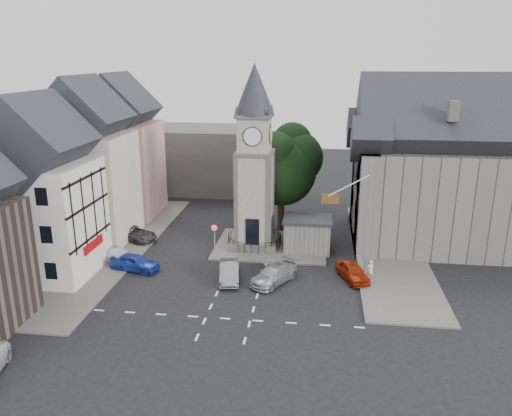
# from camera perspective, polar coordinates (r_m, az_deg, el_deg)

# --- Properties ---
(ground) EXTENTS (120.00, 120.00, 0.00)m
(ground) POSITION_cam_1_polar(r_m,az_deg,el_deg) (38.79, -1.72, -8.59)
(ground) COLOR black
(ground) RESTS_ON ground
(pavement_west) EXTENTS (6.00, 30.00, 0.14)m
(pavement_west) POSITION_cam_1_polar(r_m,az_deg,el_deg) (47.44, -15.67, -4.27)
(pavement_west) COLOR #595651
(pavement_west) RESTS_ON ground
(pavement_east) EXTENTS (6.00, 26.00, 0.14)m
(pavement_east) POSITION_cam_1_polar(r_m,az_deg,el_deg) (46.13, 14.85, -4.81)
(pavement_east) COLOR #595651
(pavement_east) RESTS_ON ground
(central_island) EXTENTS (10.00, 8.00, 0.16)m
(central_island) POSITION_cam_1_polar(r_m,az_deg,el_deg) (45.87, 1.71, -4.33)
(central_island) COLOR #595651
(central_island) RESTS_ON ground
(road_markings) EXTENTS (20.00, 8.00, 0.01)m
(road_markings) POSITION_cam_1_polar(r_m,az_deg,el_deg) (33.98, -3.22, -12.53)
(road_markings) COLOR silver
(road_markings) RESTS_ON ground
(clock_tower) EXTENTS (4.86, 4.86, 16.25)m
(clock_tower) POSITION_cam_1_polar(r_m,az_deg,el_deg) (43.77, -0.16, 5.61)
(clock_tower) COLOR #4C4944
(clock_tower) RESTS_ON ground
(stone_shelter) EXTENTS (4.30, 3.30, 3.08)m
(stone_shelter) POSITION_cam_1_polar(r_m,az_deg,el_deg) (44.71, 5.88, -2.99)
(stone_shelter) COLOR slate
(stone_shelter) RESTS_ON ground
(town_tree) EXTENTS (7.20, 7.20, 10.80)m
(town_tree) POSITION_cam_1_polar(r_m,az_deg,el_deg) (48.68, 2.96, 5.37)
(town_tree) COLOR black
(town_tree) RESTS_ON ground
(warning_sign_post) EXTENTS (0.70, 0.19, 2.85)m
(warning_sign_post) POSITION_cam_1_polar(r_m,az_deg,el_deg) (43.51, -4.79, -2.86)
(warning_sign_post) COLOR black
(warning_sign_post) RESTS_ON ground
(terrace_pink) EXTENTS (8.10, 7.60, 12.80)m
(terrace_pink) POSITION_cam_1_polar(r_m,az_deg,el_deg) (55.73, -15.12, 5.87)
(terrace_pink) COLOR #DFA599
(terrace_pink) RESTS_ON ground
(terrace_cream) EXTENTS (8.10, 7.60, 12.80)m
(terrace_cream) POSITION_cam_1_polar(r_m,az_deg,el_deg) (48.59, -18.64, 4.00)
(terrace_cream) COLOR beige
(terrace_cream) RESTS_ON ground
(terrace_tudor) EXTENTS (8.10, 7.60, 12.00)m
(terrace_tudor) POSITION_cam_1_polar(r_m,az_deg,el_deg) (41.86, -23.25, 0.97)
(terrace_tudor) COLOR silver
(terrace_tudor) RESTS_ON ground
(backdrop_west) EXTENTS (20.00, 10.00, 8.00)m
(backdrop_west) POSITION_cam_1_polar(r_m,az_deg,el_deg) (66.23, -8.24, 5.68)
(backdrop_west) COLOR #4C4944
(backdrop_west) RESTS_ON ground
(east_building) EXTENTS (14.40, 11.40, 12.60)m
(east_building) POSITION_cam_1_polar(r_m,az_deg,el_deg) (47.78, 19.25, 3.34)
(east_building) COLOR slate
(east_building) RESTS_ON ground
(east_boundary_wall) EXTENTS (0.40, 16.00, 0.90)m
(east_boundary_wall) POSITION_cam_1_polar(r_m,az_deg,el_deg) (47.56, 11.25, -3.41)
(east_boundary_wall) COLOR slate
(east_boundary_wall) RESTS_ON ground
(flagpole) EXTENTS (3.68, 0.10, 2.74)m
(flagpole) POSITION_cam_1_polar(r_m,az_deg,el_deg) (39.83, 10.57, 2.53)
(flagpole) COLOR white
(flagpole) RESTS_ON ground
(car_west_blue) EXTENTS (4.32, 2.36, 1.39)m
(car_west_blue) POSITION_cam_1_polar(r_m,az_deg,el_deg) (41.88, -13.69, -6.06)
(car_west_blue) COLOR navy
(car_west_blue) RESTS_ON ground
(car_west_silver) EXTENTS (3.94, 2.83, 1.23)m
(car_west_silver) POSITION_cam_1_polar(r_m,az_deg,el_deg) (43.67, -15.63, -5.35)
(car_west_silver) COLOR #A9AEB1
(car_west_silver) RESTS_ON ground
(car_west_grey) EXTENTS (5.21, 4.12, 1.32)m
(car_west_grey) POSITION_cam_1_polar(r_m,az_deg,el_deg) (48.60, -13.73, -2.86)
(car_west_grey) COLOR #343437
(car_west_grey) RESTS_ON ground
(car_island_silver) EXTENTS (2.14, 4.36, 1.38)m
(car_island_silver) POSITION_cam_1_polar(r_m,az_deg,el_deg) (39.11, -3.07, -7.28)
(car_island_silver) COLOR gray
(car_island_silver) RESTS_ON ground
(car_island_east) EXTENTS (3.95, 4.91, 1.33)m
(car_island_east) POSITION_cam_1_polar(r_m,az_deg,el_deg) (38.67, 2.08, -7.58)
(car_island_east) COLOR #9DA1A5
(car_island_east) RESTS_ON ground
(car_east_red) EXTENTS (2.91, 4.23, 1.34)m
(car_east_red) POSITION_cam_1_polar(r_m,az_deg,el_deg) (39.86, 10.95, -7.12)
(car_east_red) COLOR #922108
(car_east_red) RESTS_ON ground
(pedestrian) EXTENTS (0.68, 0.57, 1.59)m
(pedestrian) POSITION_cam_1_polar(r_m,az_deg,el_deg) (40.09, 12.92, -6.91)
(pedestrian) COLOR beige
(pedestrian) RESTS_ON ground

